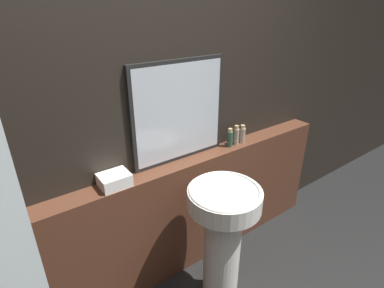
{
  "coord_description": "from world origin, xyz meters",
  "views": [
    {
      "loc": [
        -1.02,
        -0.18,
        2.0
      ],
      "look_at": [
        0.07,
        1.32,
        1.13
      ],
      "focal_mm": 28.0,
      "sensor_mm": 36.0,
      "label": 1
    }
  ],
  "objects": [
    {
      "name": "pedestal_sink",
      "position": [
        0.07,
        0.97,
        0.59
      ],
      "size": [
        0.48,
        0.48,
        0.95
      ],
      "color": "silver",
      "rests_on": "ground_plane"
    },
    {
      "name": "conditioner_bottle",
      "position": [
        0.57,
        1.4,
        1.03
      ],
      "size": [
        0.05,
        0.05,
        0.16
      ],
      "color": "gray",
      "rests_on": "vanity_counter"
    },
    {
      "name": "lotion_bottle",
      "position": [
        0.64,
        1.4,
        1.03
      ],
      "size": [
        0.05,
        0.05,
        0.15
      ],
      "color": "gray",
      "rests_on": "vanity_counter"
    },
    {
      "name": "wall_back",
      "position": [
        0.0,
        1.51,
        1.25
      ],
      "size": [
        8.0,
        0.06,
        2.5
      ],
      "color": "black",
      "rests_on": "ground_plane"
    },
    {
      "name": "shampoo_bottle",
      "position": [
        0.5,
        1.4,
        1.03
      ],
      "size": [
        0.05,
        0.05,
        0.15
      ],
      "color": "#2D4C3D",
      "rests_on": "vanity_counter"
    },
    {
      "name": "towel_stack",
      "position": [
        -0.47,
        1.4,
        1.0
      ],
      "size": [
        0.19,
        0.15,
        0.08
      ],
      "color": "white",
      "rests_on": "vanity_counter"
    },
    {
      "name": "mirror",
      "position": [
        0.07,
        1.46,
        1.32
      ],
      "size": [
        0.74,
        0.03,
        0.72
      ],
      "color": "black",
      "rests_on": "vanity_counter"
    },
    {
      "name": "vanity_counter",
      "position": [
        0.0,
        1.4,
        0.48
      ],
      "size": [
        2.92,
        0.17,
        0.96
      ],
      "color": "#512D1E",
      "rests_on": "ground_plane"
    }
  ]
}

